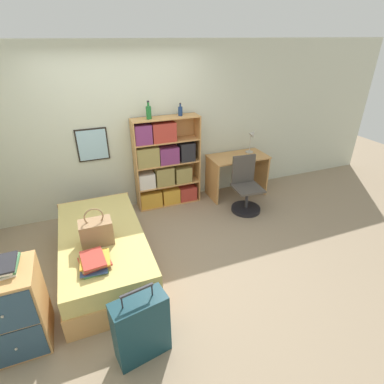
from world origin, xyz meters
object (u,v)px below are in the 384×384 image
Objects in this scene: dresser at (13,310)px; desk_lamp at (252,137)px; suitcase at (141,328)px; bookcase at (165,166)px; handbag at (96,232)px; bottle_green at (149,112)px; bottle_brown at (180,111)px; book_stack_on_bed at (94,261)px; desk at (237,169)px; bed at (104,250)px; desk_chair at (246,194)px.

dresser is 4.26m from desk_lamp.
suitcase is at bearing -27.11° from dresser.
suitcase is at bearing -111.37° from bookcase.
bottle_green is at bearing 54.23° from handbag.
bottle_green reaches higher than handbag.
dresser is (-1.05, 0.54, 0.09)m from suitcase.
bottle_brown reaches higher than suitcase.
suitcase is (0.30, -0.78, -0.23)m from book_stack_on_bed.
suitcase reaches higher than desk.
bookcase is at bearing 46.77° from bed.
desk_chair is at bearing -124.49° from desk_lamp.
book_stack_on_bed is at bearing -101.01° from handbag.
desk_lamp reaches higher than bed.
book_stack_on_bed is 0.80m from dresser.
desk_chair is (3.25, 1.40, -0.14)m from dresser.
book_stack_on_bed is 0.86m from suitcase.
bed is 1.87× the size of desk.
desk is at bearing 32.97° from book_stack_on_bed.
handbag reaches higher than suitcase.
book_stack_on_bed is 0.26× the size of bookcase.
bottle_green is at bearing 179.37° from desk_lamp.
desk is at bearing 24.53° from bed.
desk_chair reaches higher than bed.
handbag is (-0.05, -0.18, 0.41)m from bed.
bottle_green is (1.11, 1.82, 1.05)m from book_stack_on_bed.
book_stack_on_bed is (-0.12, -0.56, 0.31)m from bed.
desk_lamp is (2.94, 1.80, 0.47)m from book_stack_on_bed.
bottle_brown is at bearing 40.79° from bed.
book_stack_on_bed is at bearing 111.01° from suitcase.
bottle_brown is 1.49m from desk.
bed is 7.18× the size of bottle_green.
bottle_brown is at bearing 48.85° from book_stack_on_bed.
suitcase is at bearing -82.60° from bed.
book_stack_on_bed is 1.44× the size of bottle_green.
desk_lamp is 0.47× the size of desk_chair.
dresser is at bearing -134.95° from bookcase.
bookcase is at bearing -176.28° from bottle_brown.
bookcase is (1.19, 1.27, 0.45)m from bed.
bottle_brown is (1.50, 1.29, 1.34)m from bed.
handbag reaches higher than desk_chair.
bottle_brown is at bearing 141.85° from desk_chair.
desk is at bearing 46.78° from suitcase.
suitcase is 3.76m from desk_lamp.
desk_lamp is (2.87, 1.41, 0.37)m from handbag.
dresser is 0.56× the size of bookcase.
bottle_green is 0.29× the size of desk_chair.
desk is at bearing -5.52° from bookcase.
suitcase is at bearing -135.77° from desk_lamp.
desk_chair is at bearing 14.07° from bed.
bed is 10.01× the size of bottle_brown.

